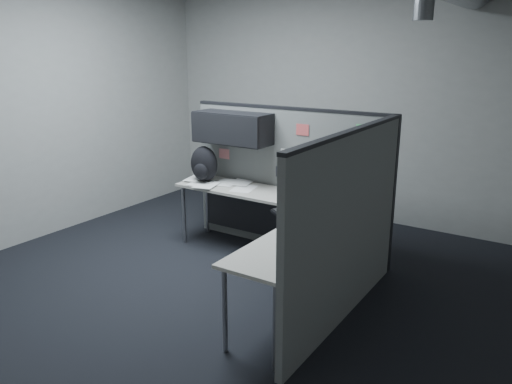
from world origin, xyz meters
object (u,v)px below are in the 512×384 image
Objects in this scene: monitor at (349,182)px; phone at (296,235)px; keyboard at (293,210)px; desk at (278,214)px; backpack at (204,165)px.

monitor is 1.09m from phone.
phone is at bearing -109.37° from monitor.
phone is at bearing -68.49° from keyboard.
desk is 0.32m from keyboard.
backpack is (-1.41, 0.41, 0.19)m from keyboard.
backpack is at bearing 159.60° from phone.
keyboard is at bearing -31.62° from desk.
phone is at bearing -32.65° from backpack.
monitor reaches higher than keyboard.
monitor is (0.63, 0.29, 0.36)m from desk.
monitor is at bearing 99.71° from phone.
monitor is 1.35× the size of keyboard.
backpack reaches higher than keyboard.
desk is 0.78m from monitor.
backpack reaches higher than phone.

